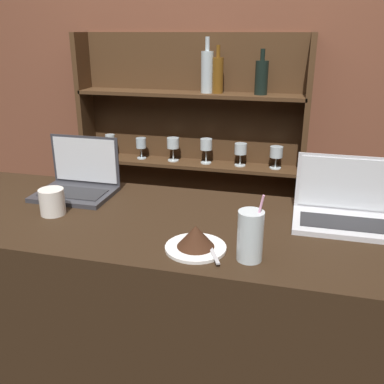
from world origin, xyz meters
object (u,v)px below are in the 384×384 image
object	(u,v)px
coffee_cup	(52,202)
laptop_far	(343,209)
laptop_near	(78,182)
cake_plate	(196,239)
water_glass	(250,236)

from	to	relation	value
coffee_cup	laptop_far	bearing A→B (deg)	10.33
laptop_near	laptop_far	distance (m)	1.02
cake_plate	coffee_cup	world-z (taller)	coffee_cup
water_glass	cake_plate	bearing A→B (deg)	173.09
cake_plate	water_glass	size ratio (longest dim) A/B	0.92
cake_plate	coffee_cup	xyz separation A→B (m)	(-0.56, 0.13, 0.01)
laptop_far	water_glass	size ratio (longest dim) A/B	1.61
laptop_near	laptop_far	bearing A→B (deg)	-1.86
laptop_far	laptop_near	bearing A→B (deg)	178.14
coffee_cup	cake_plate	bearing A→B (deg)	-13.22
laptop_far	water_glass	world-z (taller)	laptop_far
cake_plate	coffee_cup	size ratio (longest dim) A/B	1.97
coffee_cup	water_glass	bearing A→B (deg)	-11.82
laptop_far	cake_plate	xyz separation A→B (m)	(-0.44, -0.32, -0.02)
laptop_near	cake_plate	xyz separation A→B (m)	(0.58, -0.35, -0.02)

